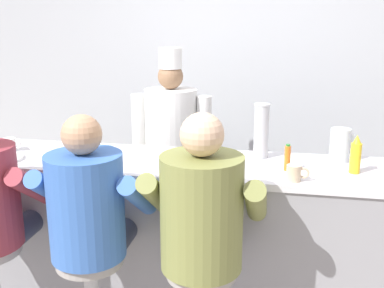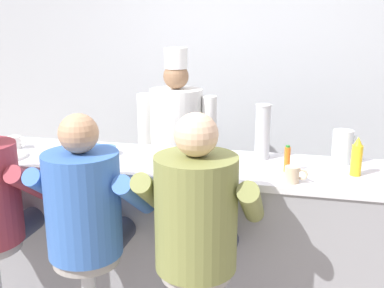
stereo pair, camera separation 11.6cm
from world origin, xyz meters
TOP-DOWN VIEW (x-y plane):
  - wall_back at (0.00, 1.90)m, footprint 10.00×0.06m
  - diner_counter at (0.00, 0.32)m, footprint 3.04×0.63m
  - mustard_bottle_yellow at (0.80, 0.28)m, footprint 0.06×0.06m
  - hot_sauce_bottle_orange at (0.43, 0.26)m, footprint 0.03×0.03m
  - water_pitcher_clear at (0.74, 0.50)m, footprint 0.14×0.12m
  - breakfast_plate at (-1.29, 0.13)m, footprint 0.26×0.26m
  - cereal_bowl at (-0.72, 0.33)m, footprint 0.16×0.16m
  - coffee_mug_white at (-1.36, 0.34)m, footprint 0.13×0.09m
  - coffee_mug_tan at (0.46, 0.08)m, footprint 0.12×0.08m
  - cup_stack_steel at (0.27, 0.49)m, footprint 0.10×0.10m
  - diner_seated_blue at (-0.56, -0.25)m, footprint 0.58×0.57m
  - diner_seated_olive at (0.03, -0.25)m, footprint 0.60×0.60m
  - cook_in_whites_near at (-0.47, 1.17)m, footprint 0.65×0.42m

SIDE VIEW (x-z plane):
  - diner_counter at x=0.00m, z-range 0.00..1.03m
  - diner_seated_blue at x=-0.56m, z-range 0.19..1.61m
  - cook_in_whites_near at x=-0.47m, z-range 0.08..1.74m
  - diner_seated_olive at x=0.03m, z-range 0.19..1.64m
  - breakfast_plate at x=-1.29m, z-range 1.02..1.07m
  - cereal_bowl at x=-0.72m, z-range 1.03..1.08m
  - coffee_mug_white at x=-1.36m, z-range 1.03..1.12m
  - coffee_mug_tan at x=0.46m, z-range 1.03..1.12m
  - hot_sauce_bottle_orange at x=0.43m, z-range 1.03..1.18m
  - water_pitcher_clear at x=0.74m, z-range 1.03..1.23m
  - mustard_bottle_yellow at x=0.80m, z-range 1.02..1.24m
  - cup_stack_steel at x=0.27m, z-range 1.03..1.37m
  - wall_back at x=0.00m, z-range 0.00..2.70m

